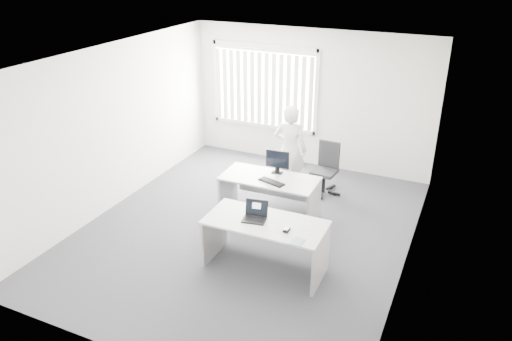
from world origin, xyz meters
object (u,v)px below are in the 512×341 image
at_px(person, 290,150).
at_px(desk_far, 269,189).
at_px(desk_near, 265,235).
at_px(laptop, 254,213).
at_px(monitor, 277,162).
at_px(office_chair, 325,177).

bearing_deg(person, desk_far, 87.81).
xyz_separation_m(desk_near, laptop, (-0.15, -0.04, 0.34)).
height_order(person, monitor, person).
bearing_deg(laptop, office_chair, 76.38).
height_order(desk_far, office_chair, office_chair).
bearing_deg(desk_near, desk_far, 110.33).
distance_m(laptop, monitor, 1.70).
distance_m(desk_near, person, 2.51).
height_order(desk_far, person, person).
distance_m(desk_near, laptop, 0.37).
height_order(desk_near, person, person).
bearing_deg(monitor, desk_far, -104.09).
bearing_deg(desk_far, office_chair, 64.86).
xyz_separation_m(office_chair, laptop, (-0.19, -2.72, 0.59)).
distance_m(desk_far, laptop, 1.53).
height_order(desk_near, desk_far, desk_near).
height_order(desk_far, monitor, monitor).
xyz_separation_m(desk_near, desk_far, (-0.53, 1.40, -0.03)).
relative_size(desk_far, office_chair, 1.67).
relative_size(desk_near, laptop, 5.25).
height_order(laptop, monitor, monitor).
xyz_separation_m(desk_far, office_chair, (0.57, 1.29, -0.23)).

